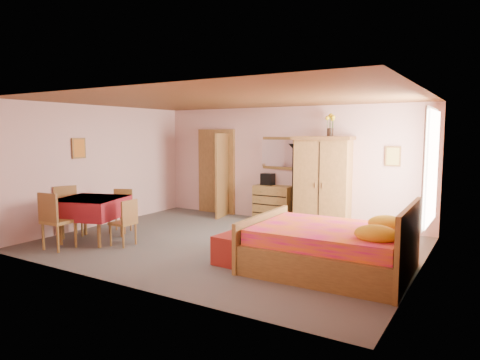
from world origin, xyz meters
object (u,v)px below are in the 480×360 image
Objects in this scene: stereo at (268,179)px; bench at (248,244)px; sunflower_vase at (330,125)px; bed at (329,235)px; chair_south at (59,220)px; dining_table at (91,219)px; chest_of_drawers at (273,203)px; chair_east at (123,222)px; floor_lamp at (293,184)px; wardrobe at (323,182)px; chair_west at (69,212)px; wall_mirror at (278,153)px; chair_north at (120,211)px.

stereo reaches higher than bench.
sunflower_vase is 3.35m from bed.
chair_south is at bearing -157.83° from bench.
bench is 1.20× the size of dining_table.
chair_east is at bearing -113.38° from chest_of_drawers.
chair_south is at bearing -164.97° from bed.
floor_lamp is at bearing 99.90° from bench.
sunflower_vase is at bearing 23.64° from wardrobe.
chair_west is at bearing 129.21° from chair_south.
floor_lamp is 0.91× the size of wardrobe.
bed is at bearing -82.60° from chair_east.
floor_lamp is 4.85m from chair_south.
wall_mirror is 1.09× the size of chair_north.
chest_of_drawers is at bearing 59.01° from chair_south.
chair_west is (-3.71, -0.57, 0.26)m from bench.
sunflower_vase reaches higher than bench.
floor_lamp is 4.30m from dining_table.
chair_east is (-1.33, -3.32, 0.01)m from chest_of_drawers.
stereo is at bearing 111.58° from bench.
chair_south is (-3.07, -1.25, 0.28)m from bench.
chair_west is (-0.63, 0.69, -0.02)m from chair_south.
sunflower_vase is 5.11m from dining_table.
chest_of_drawers is 2.21m from sunflower_vase.
chair_south is at bearing -133.48° from wardrobe.
chair_south is at bearing -130.35° from sunflower_vase.
floor_lamp is 4.70m from chair_west.
wardrobe is 2.33× the size of chair_east.
dining_table is 1.11× the size of chair_south.
bed is at bearing 116.76° from chair_west.
stereo is at bearing 61.24° from chair_south.
bench is at bearing -80.10° from floor_lamp.
wardrobe reaches higher than bench.
bed is at bearing 1.86° from bench.
chair_north is (-2.15, -2.83, -1.12)m from wall_mirror.
stereo is 4.31m from chair_west.
dining_table is at bearing -122.89° from chest_of_drawers.
chair_north is at bearing 88.10° from chair_south.
bench is 3.76m from chair_west.
wardrobe is at bearing -152.69° from sunflower_vase.
wall_mirror reaches higher than chair_east.
stereo is 1.39m from wardrobe.
bed is (1.85, -2.80, -0.36)m from floor_lamp.
chest_of_drawers is 3.00× the size of stereo.
chair_east is (-1.16, -3.37, -0.53)m from stereo.
wardrobe is 4.14× the size of sunflower_vase.
wardrobe is at bearing -8.53° from floor_lamp.
bench is at bearing -97.39° from sunflower_vase.
bed is 1.39m from bench.
chair_south is at bearing 68.27° from chair_north.
chair_west is (-5.06, -0.61, -0.04)m from bed.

